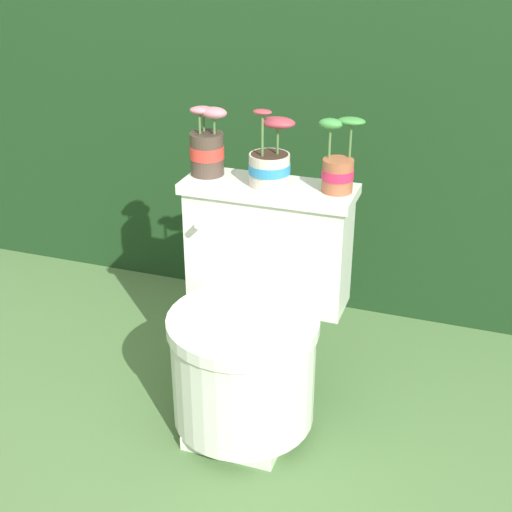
{
  "coord_description": "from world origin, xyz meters",
  "views": [
    {
      "loc": [
        0.51,
        -1.6,
        1.41
      ],
      "look_at": [
        -0.08,
        0.09,
        0.52
      ],
      "focal_mm": 50.0,
      "sensor_mm": 36.0,
      "label": 1
    }
  ],
  "objects_px": {
    "toilet": "(251,329)",
    "potted_plant_middle": "(338,166)",
    "potted_plant_left": "(207,146)",
    "potted_plant_midleft": "(270,163)"
  },
  "relations": [
    {
      "from": "toilet",
      "to": "potted_plant_middle",
      "type": "height_order",
      "value": "potted_plant_middle"
    },
    {
      "from": "potted_plant_left",
      "to": "potted_plant_middle",
      "type": "distance_m",
      "value": 0.39
    },
    {
      "from": "toilet",
      "to": "potted_plant_left",
      "type": "relative_size",
      "value": 3.43
    },
    {
      "from": "potted_plant_left",
      "to": "potted_plant_middle",
      "type": "bearing_deg",
      "value": -1.46
    },
    {
      "from": "potted_plant_middle",
      "to": "toilet",
      "type": "bearing_deg",
      "value": -140.06
    },
    {
      "from": "potted_plant_left",
      "to": "potted_plant_midleft",
      "type": "xyz_separation_m",
      "value": [
        0.2,
        -0.03,
        -0.02
      ]
    },
    {
      "from": "potted_plant_midleft",
      "to": "potted_plant_middle",
      "type": "height_order",
      "value": "potted_plant_midleft"
    },
    {
      "from": "toilet",
      "to": "potted_plant_middle",
      "type": "bearing_deg",
      "value": 39.94
    },
    {
      "from": "toilet",
      "to": "potted_plant_midleft",
      "type": "distance_m",
      "value": 0.48
    },
    {
      "from": "toilet",
      "to": "potted_plant_midleft",
      "type": "bearing_deg",
      "value": 88.15
    }
  ]
}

